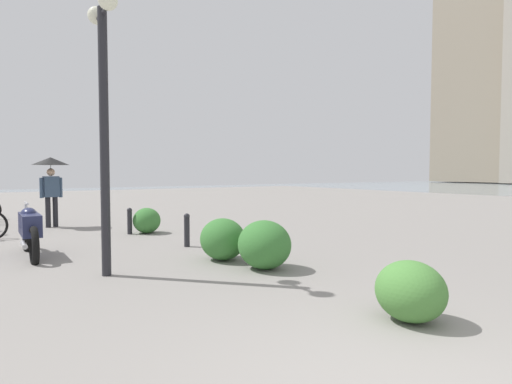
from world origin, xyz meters
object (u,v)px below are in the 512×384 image
(pedestrian, at_px, (51,172))
(bollard_mid, at_px, (130,220))
(lamppost, at_px, (104,95))
(bollard_near, at_px, (187,229))
(motorcycle, at_px, (30,230))

(pedestrian, bearing_deg, bollard_mid, -150.09)
(lamppost, distance_m, bollard_near, 3.57)
(lamppost, xyz_separation_m, bollard_mid, (4.10, -1.57, -2.43))
(lamppost, height_order, bollard_near, lamppost)
(pedestrian, bearing_deg, lamppost, 179.33)
(pedestrian, xyz_separation_m, bollard_near, (-5.08, -1.99, -1.22))
(bollard_near, bearing_deg, lamppost, 128.07)
(bollard_near, height_order, bollard_mid, bollard_near)
(motorcycle, relative_size, bollard_mid, 3.17)
(lamppost, relative_size, motorcycle, 1.95)
(motorcycle, height_order, pedestrian, pedestrian)
(lamppost, height_order, bollard_mid, lamppost)
(lamppost, xyz_separation_m, motorcycle, (2.32, 0.85, -2.29))
(pedestrian, height_order, bollard_near, pedestrian)
(lamppost, relative_size, bollard_mid, 6.17)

